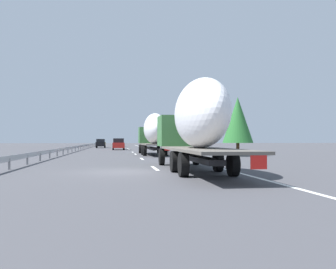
{
  "coord_description": "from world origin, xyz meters",
  "views": [
    {
      "loc": [
        -18.69,
        0.36,
        1.58
      ],
      "look_at": [
        11.31,
        -3.85,
        2.03
      ],
      "focal_mm": 39.76,
      "sensor_mm": 36.0,
      "label": 1
    }
  ],
  "objects_px": {
    "truck_lead": "(153,132)",
    "road_sign": "(161,136)",
    "car_silver_hatch": "(117,142)",
    "car_red_compact": "(118,144)",
    "truck_trailing": "(195,122)",
    "car_black_suv": "(101,143)",
    "car_yellow_coupe": "(118,143)"
  },
  "relations": [
    {
      "from": "car_yellow_coupe",
      "to": "car_red_compact",
      "type": "relative_size",
      "value": 0.92
    },
    {
      "from": "car_yellow_coupe",
      "to": "car_black_suv",
      "type": "bearing_deg",
      "value": 163.05
    },
    {
      "from": "truck_trailing",
      "to": "car_red_compact",
      "type": "bearing_deg",
      "value": 4.81
    },
    {
      "from": "road_sign",
      "to": "car_red_compact",
      "type": "bearing_deg",
      "value": 68.15
    },
    {
      "from": "car_black_suv",
      "to": "car_red_compact",
      "type": "relative_size",
      "value": 1.06
    },
    {
      "from": "truck_lead",
      "to": "car_yellow_coupe",
      "type": "xyz_separation_m",
      "value": [
        48.35,
        3.45,
        -1.56
      ]
    },
    {
      "from": "truck_lead",
      "to": "car_red_compact",
      "type": "xyz_separation_m",
      "value": [
        21.2,
        3.55,
        -1.54
      ]
    },
    {
      "from": "car_yellow_coupe",
      "to": "road_sign",
      "type": "bearing_deg",
      "value": -167.62
    },
    {
      "from": "truck_lead",
      "to": "car_black_suv",
      "type": "relative_size",
      "value": 2.77
    },
    {
      "from": "car_black_suv",
      "to": "car_red_compact",
      "type": "height_order",
      "value": "car_red_compact"
    },
    {
      "from": "car_silver_hatch",
      "to": "car_yellow_coupe",
      "type": "xyz_separation_m",
      "value": [
        -17.04,
        -0.17,
        0.01
      ]
    },
    {
      "from": "truck_trailing",
      "to": "road_sign",
      "type": "bearing_deg",
      "value": -4.49
    },
    {
      "from": "car_black_suv",
      "to": "car_red_compact",
      "type": "xyz_separation_m",
      "value": [
        -15.53,
        -3.44,
        0.02
      ]
    },
    {
      "from": "truck_trailing",
      "to": "car_red_compact",
      "type": "xyz_separation_m",
      "value": [
        42.17,
        3.55,
        -1.58
      ]
    },
    {
      "from": "car_silver_hatch",
      "to": "car_red_compact",
      "type": "distance_m",
      "value": 44.2
    },
    {
      "from": "truck_lead",
      "to": "car_yellow_coupe",
      "type": "relative_size",
      "value": 3.18
    },
    {
      "from": "car_silver_hatch",
      "to": "car_yellow_coupe",
      "type": "distance_m",
      "value": 17.04
    },
    {
      "from": "truck_lead",
      "to": "truck_trailing",
      "type": "height_order",
      "value": "truck_trailing"
    },
    {
      "from": "car_yellow_coupe",
      "to": "car_red_compact",
      "type": "distance_m",
      "value": 27.15
    },
    {
      "from": "car_red_compact",
      "to": "truck_trailing",
      "type": "bearing_deg",
      "value": -175.19
    },
    {
      "from": "truck_lead",
      "to": "road_sign",
      "type": "height_order",
      "value": "truck_lead"
    },
    {
      "from": "car_red_compact",
      "to": "road_sign",
      "type": "height_order",
      "value": "road_sign"
    },
    {
      "from": "car_silver_hatch",
      "to": "road_sign",
      "type": "bearing_deg",
      "value": -171.84
    },
    {
      "from": "truck_trailing",
      "to": "car_silver_hatch",
      "type": "distance_m",
      "value": 86.45
    },
    {
      "from": "car_black_suv",
      "to": "car_red_compact",
      "type": "distance_m",
      "value": 15.91
    },
    {
      "from": "car_silver_hatch",
      "to": "car_black_suv",
      "type": "xyz_separation_m",
      "value": [
        -28.66,
        3.37,
        0.01
      ]
    },
    {
      "from": "truck_trailing",
      "to": "road_sign",
      "type": "height_order",
      "value": "truck_trailing"
    },
    {
      "from": "truck_lead",
      "to": "car_red_compact",
      "type": "bearing_deg",
      "value": 9.5
    },
    {
      "from": "truck_lead",
      "to": "car_silver_hatch",
      "type": "relative_size",
      "value": 3.08
    },
    {
      "from": "truck_trailing",
      "to": "road_sign",
      "type": "distance_m",
      "value": 39.62
    },
    {
      "from": "car_red_compact",
      "to": "car_yellow_coupe",
      "type": "bearing_deg",
      "value": -0.21
    },
    {
      "from": "truck_lead",
      "to": "car_yellow_coupe",
      "type": "height_order",
      "value": "truck_lead"
    }
  ]
}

